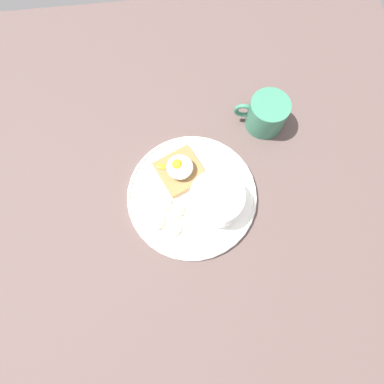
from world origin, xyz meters
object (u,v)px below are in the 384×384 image
Objects in this scene: banana_slice_back at (174,228)px; coffee_mug at (266,114)px; toast_slice at (180,171)px; poached_egg at (179,167)px; banana_slice_front at (177,210)px; banana_slice_left at (156,222)px; banana_slice_right at (166,203)px; oatmeal_bowl at (216,200)px.

coffee_mug reaches higher than banana_slice_back.
banana_slice_back is (2.65, 12.81, -0.31)cm from toast_slice.
coffee_mug is (-21.42, -10.90, -0.13)cm from poached_egg.
banana_slice_front is 0.36× the size of coffee_mug.
banana_slice_left is at bearing 60.08° from poached_egg.
poached_egg is 13.37cm from banana_slice_back.
poached_egg is 2.42× the size of banana_slice_right.
banana_slice_left is 4.61cm from banana_slice_right.
coffee_mug is (-23.04, -19.94, 2.29)cm from banana_slice_front.
toast_slice is at bearing -50.70° from oatmeal_bowl.
banana_slice_back is (2.56, 12.84, -2.70)cm from poached_egg.
poached_egg is 0.69× the size of coffee_mug.
poached_egg is (0.10, -0.03, 2.39)cm from toast_slice.
banana_slice_left is 1.40× the size of banana_slice_right.
banana_slice_front is at bearing 40.87° from coffee_mug.
banana_slice_back is at bearing 103.09° from banana_slice_right.
oatmeal_bowl is 10.93cm from poached_egg.
banana_slice_front reaches higher than banana_slice_left.
oatmeal_bowl is 2.34× the size of banana_slice_left.
coffee_mug is at bearing -126.81° from oatmeal_bowl.
toast_slice is at bearing -101.70° from banana_slice_back.
poached_egg is 1.87× the size of banana_slice_back.
oatmeal_bowl is 3.27× the size of banana_slice_right.
toast_slice is at bearing -100.77° from banana_slice_front.
oatmeal_bowl is at bearing 173.50° from banana_slice_right.
banana_slice_right is (10.83, -1.23, -2.83)cm from oatmeal_bowl.
toast_slice is 2.84× the size of banana_slice_front.
oatmeal_bowl is at bearing 53.19° from coffee_mug.
toast_slice is at bearing 162.68° from poached_egg.
banana_slice_left is at bearing -24.99° from banana_slice_back.
coffee_mug reaches higher than banana_slice_left.
banana_slice_left is 35.50cm from coffee_mug.
banana_slice_front is at bearing -103.86° from banana_slice_back.
banana_slice_right is at bearing 61.69° from poached_egg.
coffee_mug is at bearing -153.04° from poached_egg.
toast_slice is 1.03× the size of coffee_mug.
poached_egg reaches higher than banana_slice_back.
banana_slice_back is (9.52, 4.42, -2.93)cm from oatmeal_bowl.
coffee_mug is (-23.98, -23.74, 2.57)cm from banana_slice_back.
banana_slice_front is at bearing 4.14° from oatmeal_bowl.
toast_slice is 9.17cm from banana_slice_front.
toast_slice is (6.87, -8.39, -2.63)cm from oatmeal_bowl.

